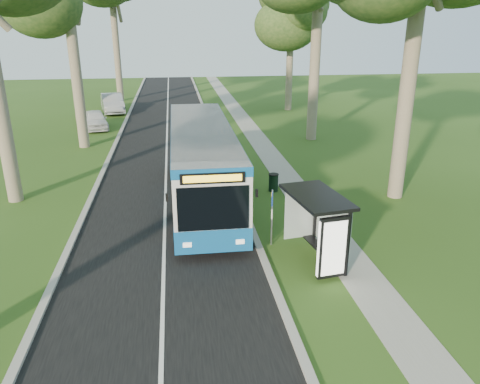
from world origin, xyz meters
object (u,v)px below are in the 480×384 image
object	(u,v)px
car_silver	(112,103)
bus	(202,162)
car_white	(95,120)
bus_stop_sign	(272,211)
litter_bin	(273,182)
bus_shelter	(323,220)

from	to	relation	value
car_silver	bus	bearing A→B (deg)	-85.46
car_white	car_silver	size ratio (longest dim) A/B	0.81
bus	car_silver	size ratio (longest dim) A/B	2.50
bus_stop_sign	car_silver	distance (m)	30.57
car_silver	bus_stop_sign	bearing A→B (deg)	-84.20
litter_bin	car_white	xyz separation A→B (m)	(-10.91, 16.20, 0.27)
bus_stop_sign	car_silver	bearing A→B (deg)	121.73
litter_bin	car_silver	distance (m)	25.51
bus_stop_sign	bus_shelter	distance (m)	2.36
bus_stop_sign	car_white	xyz separation A→B (m)	(-9.59, 22.09, -0.68)
bus_stop_sign	bus_shelter	xyz separation A→B (m)	(1.33, -1.92, 0.37)
bus_stop_sign	litter_bin	world-z (taller)	bus_stop_sign
litter_bin	car_silver	size ratio (longest dim) A/B	0.17
bus_shelter	car_silver	world-z (taller)	bus_shelter
bus_shelter	car_white	size ratio (longest dim) A/B	0.74
bus_shelter	car_silver	bearing A→B (deg)	99.66
car_white	car_silver	distance (m)	7.13
bus	litter_bin	bearing A→B (deg)	8.64
bus_shelter	car_silver	size ratio (longest dim) A/B	0.60
bus	car_silver	distance (m)	24.80
bus_shelter	car_white	bearing A→B (deg)	105.67
bus_shelter	car_white	world-z (taller)	bus_shelter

